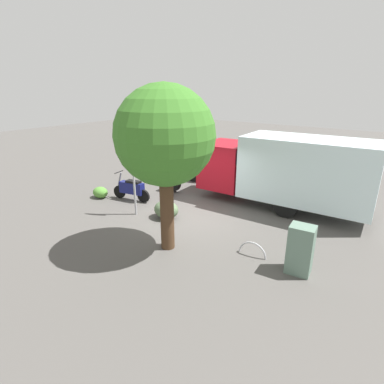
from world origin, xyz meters
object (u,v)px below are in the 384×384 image
(motorcycle, at_px, (132,189))
(street_tree, at_px, (165,137))
(box_truck_near, at_px, (282,168))
(utility_cabinet, at_px, (300,250))
(bike_rack_hoop, at_px, (252,255))
(stop_sign, at_px, (132,162))

(motorcycle, distance_m, street_tree, 5.23)
(box_truck_near, relative_size, utility_cabinet, 6.49)
(utility_cabinet, height_order, bike_rack_hoop, utility_cabinet)
(box_truck_near, xyz_separation_m, motorcycle, (5.28, 3.09, -1.07))
(utility_cabinet, bearing_deg, street_tree, 15.88)
(stop_sign, bearing_deg, box_truck_near, -134.78)
(street_tree, distance_m, bike_rack_hoop, 4.17)
(stop_sign, height_order, bike_rack_hoop, stop_sign)
(motorcycle, bearing_deg, utility_cabinet, 161.15)
(stop_sign, relative_size, street_tree, 0.64)
(bike_rack_hoop, bearing_deg, street_tree, 25.47)
(box_truck_near, distance_m, motorcycle, 6.21)
(box_truck_near, height_order, bike_rack_hoop, box_truck_near)
(stop_sign, distance_m, utility_cabinet, 6.36)
(stop_sign, height_order, street_tree, street_tree)
(street_tree, bearing_deg, utility_cabinet, -164.12)
(bike_rack_hoop, bearing_deg, utility_cabinet, 177.51)
(stop_sign, relative_size, bike_rack_hoop, 3.60)
(box_truck_near, relative_size, street_tree, 1.81)
(street_tree, relative_size, utility_cabinet, 3.58)
(street_tree, bearing_deg, box_truck_near, -105.25)
(stop_sign, bearing_deg, street_tree, 156.01)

